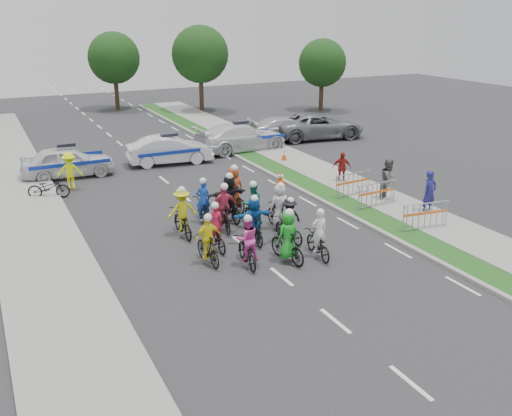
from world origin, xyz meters
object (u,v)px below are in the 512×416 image
tree_2 (322,63)px  rider_9 (224,212)px  rider_0 (318,241)px  cone_0 (280,178)px  rider_7 (279,211)px  spectator_1 (389,180)px  rider_8 (252,210)px  civilian_sedan (286,128)px  barrier_2 (353,185)px  rider_10 (182,217)px  barrier_0 (425,217)px  rider_3 (208,244)px  rider_12 (203,207)px  rider_11 (229,201)px  police_car_0 (68,162)px  cone_1 (284,156)px  rider_4 (289,224)px  marshal_hiviz (70,171)px  rider_6 (215,233)px  spectator_2 (342,168)px  rider_5 (254,223)px  parked_bike (49,188)px  tree_4 (114,58)px  barrier_1 (377,196)px  police_car_1 (170,150)px  rider_1 (288,241)px  rider_13 (234,193)px  tree_1 (200,54)px  spectator_0 (429,192)px  civilian_suv (318,126)px  rider_2 (247,246)px

tree_2 → rider_9: bearing=-129.9°
rider_0 → cone_0: bearing=-103.2°
rider_7 → spectator_1: spectator_1 is taller
rider_8 → civilian_sedan: (8.87, 13.23, 0.01)m
rider_9 → barrier_2: size_ratio=0.94×
rider_10 → barrier_0: bearing=157.5°
rider_3 → rider_7: (3.57, 1.70, 0.05)m
rider_12 → rider_8: bearing=144.2°
rider_11 → rider_7: bearing=124.6°
rider_11 → police_car_0: size_ratio=0.44×
cone_1 → rider_9: bearing=-131.5°
rider_4 → marshal_hiviz: marshal_hiviz is taller
rider_6 → spectator_2: rider_6 is taller
rider_5 → parked_bike: (-5.84, 8.66, -0.30)m
rider_6 → tree_4: (4.02, 31.04, 3.60)m
rider_0 → rider_11: size_ratio=0.89×
barrier_1 → tree_2: size_ratio=0.35×
rider_7 → rider_10: rider_10 is taller
rider_6 → rider_12: size_ratio=0.94×
spectator_2 → barrier_1: spectator_2 is taller
spectator_1 → cone_1: size_ratio=2.71×
rider_12 → barrier_2: rider_12 is taller
rider_10 → cone_1: (8.57, 7.71, -0.40)m
rider_3 → barrier_0: size_ratio=0.88×
rider_5 → police_car_1: bearing=-90.2°
marshal_hiviz → tree_2: size_ratio=0.30×
rider_11 → rider_1: bearing=88.7°
rider_4 → spectator_1: 6.46m
rider_6 → barrier_1: 7.79m
police_car_0 → cone_1: (11.03, -2.33, -0.43)m
civilian_sedan → tree_2: 12.18m
parked_bike → barrier_2: bearing=-97.5°
rider_1 → rider_13: rider_13 is taller
tree_1 → marshal_hiviz: bearing=-127.2°
spectator_0 → tree_2: tree_2 is taller
tree_4 → parked_bike: bearing=-110.5°
rider_9 → marshal_hiviz: bearing=-53.0°
rider_10 → civilian_sedan: (11.51, 12.78, -0.03)m
rider_9 → barrier_2: bearing=-161.4°
police_car_0 → civilian_sedan: size_ratio=0.91×
spectator_0 → marshal_hiviz: spectator_0 is taller
rider_6 → civilian_suv: (12.98, 13.87, 0.24)m
police_car_0 → spectator_0: (12.27, -12.22, 0.14)m
rider_6 → rider_8: 2.42m
spectator_1 → rider_13: bearing=134.7°
spectator_0 → spectator_2: bearing=91.7°
rider_2 → barrier_1: 7.78m
civilian_suv → cone_1: civilian_suv is taller
rider_8 → spectator_2: size_ratio=1.27×
rider_8 → rider_12: (-1.45, 1.42, -0.09)m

